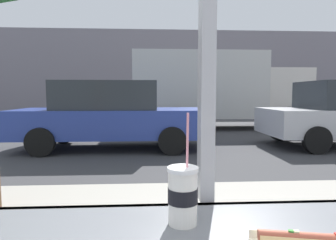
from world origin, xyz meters
name	(u,v)px	position (x,y,z in m)	size (l,w,h in m)	color
ground_plane	(157,139)	(0.00, 8.00, 0.00)	(60.00, 60.00, 0.00)	#38383A
sidewalk_strip	(173,237)	(0.00, 1.60, 0.07)	(16.00, 2.80, 0.14)	#9E998E
building_facade_far	(154,73)	(0.00, 19.44, 2.82)	(28.00, 1.20, 5.64)	gray
soda_cup_right	(183,195)	(-0.11, -0.12, 1.07)	(0.09, 0.09, 0.33)	white
parked_car_blue	(111,115)	(-1.20, 6.40, 0.85)	(4.67, 1.93, 1.68)	#283D93
box_truck	(215,88)	(2.38, 10.69, 1.62)	(6.78, 2.44, 2.97)	beige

